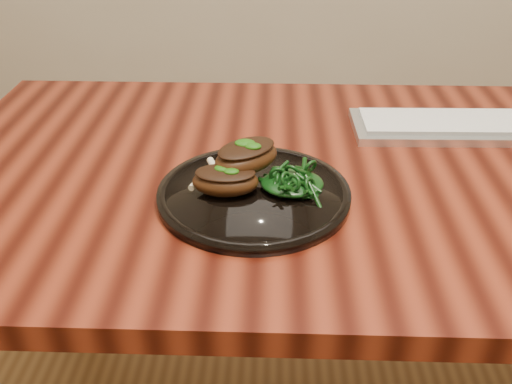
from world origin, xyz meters
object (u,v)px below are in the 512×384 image
lamb_chop_front (225,180)px  greens_heap (292,179)px  plate (254,194)px  keyboard (478,126)px  desk (385,207)px

lamb_chop_front → greens_heap: size_ratio=1.10×
plate → keyboard: (0.42, 0.27, 0.00)m
desk → lamb_chop_front: (-0.27, -0.12, 0.12)m
desk → lamb_chop_front: bearing=-155.8°
desk → keyboard: 0.26m
desk → lamb_chop_front: lamb_chop_front is taller
plate → greens_heap: bearing=5.2°
desk → plate: bearing=-153.9°
plate → keyboard: bearing=32.1°
plate → greens_heap: (0.06, 0.01, 0.02)m
lamb_chop_front → greens_heap: (0.10, 0.02, -0.01)m
lamb_chop_front → greens_heap: lamb_chop_front is taller
greens_heap → lamb_chop_front: bearing=-171.2°
plate → lamb_chop_front: (-0.04, -0.01, 0.03)m
desk → keyboard: size_ratio=3.30×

